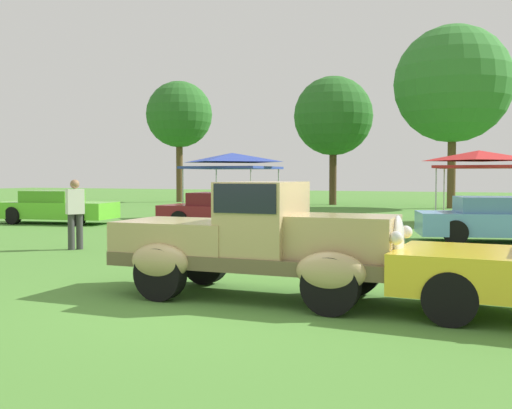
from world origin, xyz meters
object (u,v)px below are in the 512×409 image
at_px(show_car_burgundy, 225,212).
at_px(canopy_tent_center_field, 479,158).
at_px(spectator_between_cars, 75,212).
at_px(show_car_skyblue, 499,220).
at_px(show_car_lime, 55,207).
at_px(canopy_tent_left_field, 232,160).
at_px(feature_pickup_truck, 258,239).

distance_m(show_car_burgundy, canopy_tent_center_field, 9.75).
bearing_deg(spectator_between_cars, show_car_burgundy, 80.90).
bearing_deg(show_car_skyblue, spectator_between_cars, -148.85).
bearing_deg(show_car_skyblue, show_car_burgundy, 176.24).
height_order(spectator_between_cars, canopy_tent_center_field, canopy_tent_center_field).
relative_size(show_car_lime, canopy_tent_center_field, 1.51).
bearing_deg(canopy_tent_left_field, spectator_between_cars, -84.92).
bearing_deg(show_car_lime, spectator_between_cars, -45.58).
relative_size(spectator_between_cars, canopy_tent_left_field, 0.51).
height_order(show_car_lime, show_car_burgundy, same).
xyz_separation_m(canopy_tent_left_field, canopy_tent_center_field, (9.48, 1.23, -0.00)).
relative_size(show_car_skyblue, canopy_tent_left_field, 1.38).
xyz_separation_m(spectator_between_cars, canopy_tent_center_field, (8.51, 12.14, 1.51)).
relative_size(show_car_burgundy, show_car_skyblue, 0.98).
bearing_deg(show_car_burgundy, canopy_tent_center_field, 38.26).
xyz_separation_m(show_car_lime, spectator_between_cars, (5.94, -6.06, 0.31)).
bearing_deg(show_car_skyblue, show_car_lime, 178.51).
xyz_separation_m(show_car_burgundy, show_car_skyblue, (8.37, -0.55, -0.00)).
bearing_deg(show_car_lime, canopy_tent_center_field, 22.82).
bearing_deg(show_car_lime, show_car_burgundy, 1.25).
height_order(show_car_burgundy, show_car_skyblue, same).
bearing_deg(spectator_between_cars, canopy_tent_left_field, 95.08).
relative_size(show_car_lime, spectator_between_cars, 2.69).
bearing_deg(canopy_tent_center_field, show_car_lime, -157.18).
height_order(show_car_burgundy, canopy_tent_center_field, canopy_tent_center_field).
bearing_deg(canopy_tent_center_field, show_car_burgundy, -141.74).
relative_size(show_car_burgundy, spectator_between_cars, 2.62).
distance_m(feature_pickup_truck, show_car_burgundy, 11.14).
height_order(canopy_tent_left_field, canopy_tent_center_field, same).
bearing_deg(canopy_tent_left_field, feature_pickup_truck, -63.37).
bearing_deg(show_car_skyblue, canopy_tent_left_field, 153.07).
height_order(feature_pickup_truck, canopy_tent_left_field, canopy_tent_left_field).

